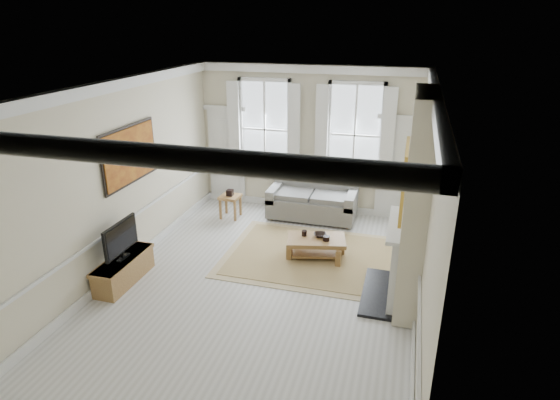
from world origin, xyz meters
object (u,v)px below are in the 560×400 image
(sofa, at_px, (313,202))
(side_table, at_px, (230,200))
(coffee_table, at_px, (316,242))
(tv_stand, at_px, (124,270))

(sofa, height_order, side_table, sofa)
(side_table, bearing_deg, coffee_table, -31.20)
(coffee_table, distance_m, tv_stand, 3.54)
(coffee_table, bearing_deg, side_table, 135.41)
(coffee_table, relative_size, tv_stand, 0.94)
(tv_stand, bearing_deg, side_table, 76.99)
(sofa, height_order, tv_stand, sofa)
(sofa, xyz_separation_m, coffee_table, (0.48, -1.93, -0.04))
(side_table, distance_m, coffee_table, 2.71)
(sofa, height_order, coffee_table, sofa)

